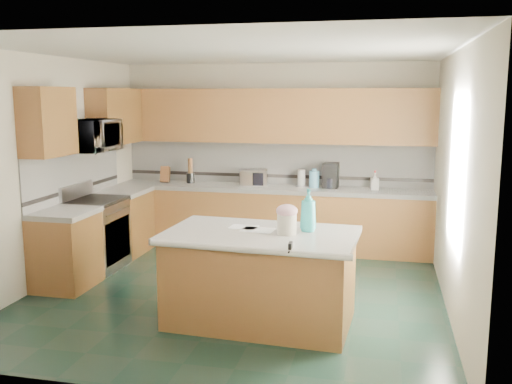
% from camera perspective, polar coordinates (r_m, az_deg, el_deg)
% --- Properties ---
extents(floor, '(4.60, 4.60, 0.00)m').
position_cam_1_polar(floor, '(6.64, -1.96, -10.03)').
color(floor, black).
rests_on(floor, ground).
extents(ceiling, '(4.60, 4.60, 0.00)m').
position_cam_1_polar(ceiling, '(6.27, -2.10, 13.90)').
color(ceiling, white).
rests_on(ceiling, ground).
extents(wall_back, '(4.60, 0.04, 2.70)m').
position_cam_1_polar(wall_back, '(8.56, 1.92, 3.72)').
color(wall_back, beige).
rests_on(wall_back, ground).
extents(wall_front, '(4.60, 0.04, 2.70)m').
position_cam_1_polar(wall_front, '(4.15, -10.18, -2.84)').
color(wall_front, beige).
rests_on(wall_front, ground).
extents(wall_left, '(0.04, 4.60, 2.70)m').
position_cam_1_polar(wall_left, '(7.25, -20.06, 2.06)').
color(wall_left, beige).
rests_on(wall_left, ground).
extents(wall_right, '(0.04, 4.60, 2.70)m').
position_cam_1_polar(wall_right, '(6.15, 19.36, 0.83)').
color(wall_right, beige).
rests_on(wall_right, ground).
extents(back_base_cab, '(4.60, 0.60, 0.86)m').
position_cam_1_polar(back_base_cab, '(8.40, 1.47, -2.76)').
color(back_base_cab, '#472E12').
rests_on(back_base_cab, ground).
extents(back_countertop, '(4.60, 0.64, 0.06)m').
position_cam_1_polar(back_countertop, '(8.31, 1.49, 0.34)').
color(back_countertop, white).
rests_on(back_countertop, back_base_cab).
extents(back_upper_cab, '(4.60, 0.33, 0.78)m').
position_cam_1_polar(back_upper_cab, '(8.34, 1.70, 7.63)').
color(back_upper_cab, '#472E12').
rests_on(back_upper_cab, wall_back).
extents(back_backsplash, '(4.60, 0.02, 0.63)m').
position_cam_1_polar(back_backsplash, '(8.54, 1.87, 2.93)').
color(back_backsplash, silver).
rests_on(back_backsplash, back_countertop).
extents(back_accent_band, '(4.60, 0.01, 0.05)m').
position_cam_1_polar(back_accent_band, '(8.56, 1.86, 1.63)').
color(back_accent_band, black).
rests_on(back_accent_band, back_countertop).
extents(left_base_cab_rear, '(0.60, 0.82, 0.86)m').
position_cam_1_polar(left_base_cab_rear, '(8.36, -13.09, -3.06)').
color(left_base_cab_rear, '#472E12').
rests_on(left_base_cab_rear, ground).
extents(left_counter_rear, '(0.64, 0.82, 0.06)m').
position_cam_1_polar(left_counter_rear, '(8.28, -13.21, 0.05)').
color(left_counter_rear, white).
rests_on(left_counter_rear, left_base_cab_rear).
extents(left_base_cab_front, '(0.60, 0.72, 0.86)m').
position_cam_1_polar(left_base_cab_front, '(7.06, -18.48, -5.67)').
color(left_base_cab_front, '#472E12').
rests_on(left_base_cab_front, ground).
extents(left_counter_front, '(0.64, 0.72, 0.06)m').
position_cam_1_polar(left_counter_front, '(6.96, -18.68, -2.01)').
color(left_counter_front, white).
rests_on(left_counter_front, left_base_cab_front).
extents(left_backsplash, '(0.02, 2.30, 0.63)m').
position_cam_1_polar(left_backsplash, '(7.72, -17.62, 1.75)').
color(left_backsplash, silver).
rests_on(left_backsplash, wall_left).
extents(left_accent_band, '(0.01, 2.30, 0.05)m').
position_cam_1_polar(left_accent_band, '(7.74, -17.51, 0.32)').
color(left_accent_band, black).
rests_on(left_accent_band, wall_left).
extents(left_upper_cab_rear, '(0.33, 1.09, 0.78)m').
position_cam_1_polar(left_upper_cab_rear, '(8.35, -13.92, 7.35)').
color(left_upper_cab_rear, '#472E12').
rests_on(left_upper_cab_rear, wall_left).
extents(left_upper_cab_front, '(0.33, 0.72, 0.78)m').
position_cam_1_polar(left_upper_cab_front, '(6.90, -20.12, 6.62)').
color(left_upper_cab_front, '#472E12').
rests_on(left_upper_cab_front, wall_left).
extents(range_body, '(0.60, 0.76, 0.88)m').
position_cam_1_polar(range_body, '(7.68, -15.64, -4.23)').
color(range_body, '#B7B7BC').
rests_on(range_body, ground).
extents(range_oven_door, '(0.02, 0.68, 0.55)m').
position_cam_1_polar(range_oven_door, '(7.56, -13.68, -4.68)').
color(range_oven_door, black).
rests_on(range_oven_door, range_body).
extents(range_cooktop, '(0.62, 0.78, 0.04)m').
position_cam_1_polar(range_cooktop, '(7.58, -15.80, -0.85)').
color(range_cooktop, black).
rests_on(range_cooktop, range_body).
extents(range_handle, '(0.02, 0.66, 0.02)m').
position_cam_1_polar(range_handle, '(7.46, -13.59, -1.87)').
color(range_handle, '#B7B7BC').
rests_on(range_handle, range_body).
extents(range_backguard, '(0.06, 0.76, 0.18)m').
position_cam_1_polar(range_backguard, '(7.69, -17.55, 0.11)').
color(range_backguard, '#B7B7BC').
rests_on(range_backguard, range_body).
extents(microwave, '(0.50, 0.73, 0.41)m').
position_cam_1_polar(microwave, '(7.48, -16.09, 5.43)').
color(microwave, '#B7B7BC').
rests_on(microwave, wall_left).
extents(island_base, '(1.81, 1.10, 0.86)m').
position_cam_1_polar(island_base, '(5.70, 0.45, -8.82)').
color(island_base, '#472E12').
rests_on(island_base, ground).
extents(island_top, '(1.91, 1.20, 0.06)m').
position_cam_1_polar(island_top, '(5.57, 0.45, -4.33)').
color(island_top, white).
rests_on(island_top, island_base).
extents(island_bullnose, '(1.86, 0.16, 0.06)m').
position_cam_1_polar(island_bullnose, '(5.05, -0.88, -5.81)').
color(island_bullnose, white).
rests_on(island_bullnose, island_base).
extents(treat_jar, '(0.20, 0.20, 0.20)m').
position_cam_1_polar(treat_jar, '(5.47, 3.10, -3.22)').
color(treat_jar, silver).
rests_on(treat_jar, island_top).
extents(treat_jar_lid, '(0.21, 0.21, 0.13)m').
position_cam_1_polar(treat_jar_lid, '(5.44, 3.11, -1.90)').
color(treat_jar_lid, '#EAAEC2').
rests_on(treat_jar_lid, treat_jar).
extents(treat_jar_knob, '(0.07, 0.02, 0.02)m').
position_cam_1_polar(treat_jar_knob, '(5.43, 3.12, -1.43)').
color(treat_jar_knob, tan).
rests_on(treat_jar_knob, treat_jar_lid).
extents(treat_jar_knob_end_l, '(0.04, 0.04, 0.04)m').
position_cam_1_polar(treat_jar_knob_end_l, '(5.44, 2.76, -1.42)').
color(treat_jar_knob_end_l, tan).
rests_on(treat_jar_knob_end_l, treat_jar_lid).
extents(treat_jar_knob_end_r, '(0.04, 0.04, 0.04)m').
position_cam_1_polar(treat_jar_knob_end_r, '(5.43, 3.47, -1.45)').
color(treat_jar_knob_end_r, tan).
rests_on(treat_jar_knob_end_r, treat_jar_lid).
extents(soap_bottle_island, '(0.20, 0.20, 0.42)m').
position_cam_1_polar(soap_bottle_island, '(5.58, 5.25, -1.83)').
color(soap_bottle_island, '#2DAFB8').
rests_on(soap_bottle_island, island_top).
extents(paper_sheet_a, '(0.34, 0.27, 0.00)m').
position_cam_1_polar(paper_sheet_a, '(5.65, 0.18, -3.81)').
color(paper_sheet_a, white).
rests_on(paper_sheet_a, island_top).
extents(paper_sheet_b, '(0.29, 0.22, 0.00)m').
position_cam_1_polar(paper_sheet_b, '(5.77, -1.24, -3.52)').
color(paper_sheet_b, white).
rests_on(paper_sheet_b, island_top).
extents(clamp_body, '(0.03, 0.10, 0.09)m').
position_cam_1_polar(clamp_body, '(4.99, 3.46, -5.55)').
color(clamp_body, black).
rests_on(clamp_body, island_top).
extents(clamp_handle, '(0.02, 0.07, 0.02)m').
position_cam_1_polar(clamp_handle, '(4.93, 3.35, -5.95)').
color(clamp_handle, black).
rests_on(clamp_handle, island_top).
extents(knife_block, '(0.15, 0.19, 0.26)m').
position_cam_1_polar(knife_block, '(8.80, -9.07, 1.73)').
color(knife_block, '#472814').
rests_on(knife_block, back_countertop).
extents(utensil_crock, '(0.12, 0.12, 0.15)m').
position_cam_1_polar(utensil_crock, '(8.70, -6.58, 1.41)').
color(utensil_crock, black).
rests_on(utensil_crock, back_countertop).
extents(utensil_bundle, '(0.07, 0.07, 0.22)m').
position_cam_1_polar(utensil_bundle, '(8.67, -6.60, 2.63)').
color(utensil_bundle, '#472814').
rests_on(utensil_bundle, utensil_crock).
extents(toaster_oven, '(0.44, 0.35, 0.23)m').
position_cam_1_polar(toaster_oven, '(8.39, -0.27, 1.43)').
color(toaster_oven, '#B7B7BC').
rests_on(toaster_oven, back_countertop).
extents(toaster_oven_door, '(0.35, 0.01, 0.19)m').
position_cam_1_polar(toaster_oven_door, '(8.27, -0.47, 1.31)').
color(toaster_oven_door, black).
rests_on(toaster_oven_door, toaster_oven).
extents(paper_towel, '(0.11, 0.11, 0.25)m').
position_cam_1_polar(paper_towel, '(8.31, 4.57, 1.40)').
color(paper_towel, white).
rests_on(paper_towel, back_countertop).
extents(paper_towel_base, '(0.17, 0.17, 0.01)m').
position_cam_1_polar(paper_towel_base, '(8.33, 4.55, 0.60)').
color(paper_towel_base, '#B7B7BC').
rests_on(paper_towel_base, back_countertop).
extents(water_jug, '(0.15, 0.15, 0.24)m').
position_cam_1_polar(water_jug, '(8.25, 5.84, 1.28)').
color(water_jug, '#5FA9D4').
rests_on(water_jug, back_countertop).
extents(water_jug_neck, '(0.07, 0.07, 0.03)m').
position_cam_1_polar(water_jug_neck, '(8.23, 5.86, 2.22)').
color(water_jug_neck, '#5FA9D4').
rests_on(water_jug_neck, water_jug).
extents(coffee_maker, '(0.23, 0.25, 0.36)m').
position_cam_1_polar(coffee_maker, '(8.24, 7.49, 1.67)').
color(coffee_maker, black).
rests_on(coffee_maker, back_countertop).
extents(coffee_carafe, '(0.15, 0.15, 0.15)m').
position_cam_1_polar(coffee_carafe, '(8.20, 7.44, 0.88)').
color(coffee_carafe, black).
rests_on(coffee_carafe, back_countertop).
extents(soap_bottle_back, '(0.12, 0.12, 0.24)m').
position_cam_1_polar(soap_bottle_back, '(8.18, 11.79, 1.07)').
color(soap_bottle_back, white).
rests_on(soap_bottle_back, back_countertop).
extents(soap_back_cap, '(0.02, 0.02, 0.03)m').
position_cam_1_polar(soap_back_cap, '(8.17, 11.82, 2.01)').
color(soap_back_cap, red).
rests_on(soap_back_cap, soap_bottle_back).
extents(window_light_proxy, '(0.02, 1.40, 1.10)m').
position_cam_1_polar(window_light_proxy, '(5.93, 19.37, 1.98)').
color(window_light_proxy, white).
rests_on(window_light_proxy, wall_right).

